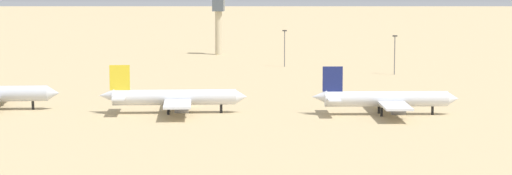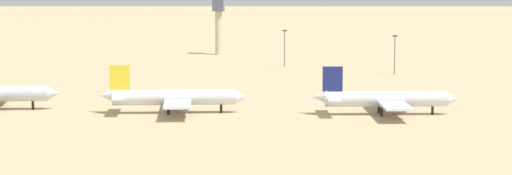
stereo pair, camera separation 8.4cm
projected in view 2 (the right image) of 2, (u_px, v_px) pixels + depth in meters
ground at (191, 107)px, 278.80m from camera, size 4000.00×4000.00×0.00m
parked_jet_yellow_4 at (173, 97)px, 265.68m from camera, size 40.60×34.54×13.43m
parked_jet_navy_5 at (385, 99)px, 262.82m from camera, size 40.17×34.03×13.27m
control_tower at (219, 21)px, 443.48m from camera, size 5.20×5.20×25.60m
light_pole_west at (285, 45)px, 390.05m from camera, size 1.80×0.50×14.85m
light_pole_mid at (395, 52)px, 361.45m from camera, size 1.80×0.50×14.74m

